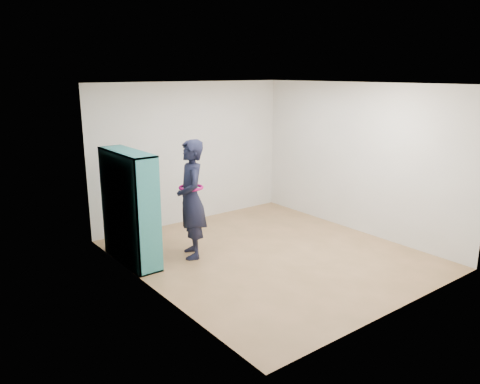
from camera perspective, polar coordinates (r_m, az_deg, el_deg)
floor at (r=7.38m, az=3.65°, el=-7.59°), size 4.50×4.50×0.00m
ceiling at (r=6.85m, az=4.00°, el=13.02°), size 4.50×4.50×0.00m
wall_left at (r=5.91m, az=-10.95°, el=-0.20°), size 0.02×4.50×2.60m
wall_right at (r=8.43m, az=14.13°, el=4.00°), size 0.02×4.50×2.60m
wall_back at (r=8.79m, az=-5.91°, el=4.77°), size 4.00×0.02×2.60m
wall_front at (r=5.56m, az=19.25°, el=-1.68°), size 4.00×0.02×2.60m
bookshelf at (r=7.03m, az=-13.46°, el=-2.04°), size 0.37×1.26×1.68m
person at (r=7.07m, az=-5.95°, el=-0.88°), size 0.65×0.78×1.81m
smartphone at (r=7.10m, az=-7.33°, el=0.12°), size 0.02×0.10×0.13m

